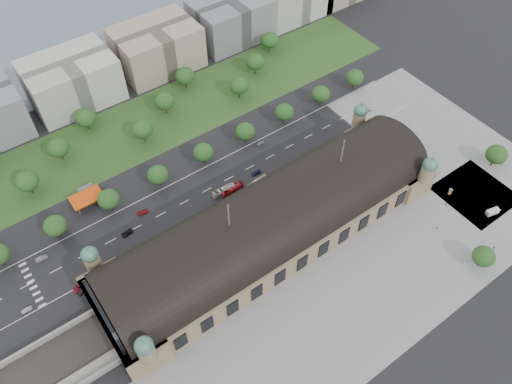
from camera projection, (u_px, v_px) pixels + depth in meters
ground at (271, 238)px, 210.94m from camera, size 900.00×900.00×0.00m
station at (272, 223)px, 203.01m from camera, size 150.00×48.40×44.30m
plaza_south at (360, 302)px, 191.93m from camera, size 190.00×48.00×0.12m
plaza_east at (435, 138)px, 249.29m from camera, size 56.00×100.00×0.12m
road_slab at (184, 202)px, 223.12m from camera, size 260.00×26.00×0.10m
grass_belt at (138, 129)px, 253.39m from camera, size 300.00×45.00×0.10m
petrol_station at (87, 194)px, 222.31m from camera, size 14.00×13.00×5.05m
office_3 at (72, 81)px, 259.21m from camera, size 45.00×32.00×24.00m
office_4 at (157, 48)px, 277.83m from camera, size 45.00×32.00×24.00m
office_5 at (231, 19)px, 296.45m from camera, size 45.00×32.00×24.00m
tree_row_2 at (55, 226)px, 205.78m from camera, size 9.60×9.60×11.52m
tree_row_3 at (109, 199)px, 214.72m from camera, size 9.60×9.60×11.52m
tree_row_4 at (158, 175)px, 223.65m from camera, size 9.60×9.60×11.52m
tree_row_5 at (203, 152)px, 232.59m from camera, size 9.60×9.60×11.52m
tree_row_6 at (245, 131)px, 241.52m from camera, size 9.60×9.60×11.52m
tree_row_7 at (284, 112)px, 250.46m from camera, size 9.60×9.60×11.52m
tree_row_8 at (321, 94)px, 259.40m from camera, size 9.60×9.60×11.52m
tree_row_9 at (355, 77)px, 268.33m from camera, size 9.60×9.60×11.52m
tree_belt_3 at (27, 181)px, 220.42m from camera, size 10.40×10.40×12.48m
tree_belt_4 at (58, 148)px, 233.70m from camera, size 10.40×10.40×12.48m
tree_belt_5 at (85, 118)px, 246.97m from camera, size 10.40×10.40×12.48m
tree_belt_6 at (142, 129)px, 241.65m from camera, size 10.40×10.40×12.48m
tree_belt_7 at (165, 101)px, 254.92m from camera, size 10.40×10.40×12.48m
tree_belt_8 at (185, 76)px, 268.19m from camera, size 10.40×10.40×12.48m
tree_belt_9 at (239, 86)px, 262.87m from camera, size 10.40×10.40×12.48m
tree_belt_10 at (255, 62)px, 276.14m from camera, size 10.40×10.40×12.48m
tree_belt_11 at (269, 40)px, 289.42m from camera, size 10.40×10.40×12.48m
tree_plaza_ne at (496, 154)px, 231.71m from camera, size 10.00×10.00×11.69m
tree_plaza_s at (484, 256)px, 197.04m from camera, size 9.00×9.00×10.64m
traffic_car_0 at (27, 310)px, 189.07m from camera, size 4.26×1.84×1.43m
traffic_car_1 at (42, 258)px, 203.53m from camera, size 4.84×1.70×1.59m
traffic_car_2 at (127, 233)px, 211.60m from camera, size 5.38×2.92×1.43m
traffic_car_3 at (143, 212)px, 218.64m from camera, size 5.04×2.38×1.42m
traffic_car_4 at (256, 173)px, 233.26m from camera, size 4.99×2.51×1.63m
traffic_car_5 at (261, 143)px, 245.86m from camera, size 4.40×1.69×1.43m
traffic_car_6 at (367, 110)px, 261.21m from camera, size 5.66×2.75×1.55m
parked_car_0 at (82, 290)px, 194.24m from camera, size 4.60×3.32×1.44m
parked_car_1 at (79, 287)px, 195.18m from camera, size 5.91×4.84×1.50m
parked_car_2 at (108, 271)px, 199.78m from camera, size 5.05×3.66×1.36m
parked_car_3 at (164, 243)px, 208.41m from camera, size 4.25×3.28×1.35m
parked_car_4 at (147, 252)px, 205.43m from camera, size 4.93×3.81×1.56m
parked_car_5 at (180, 240)px, 209.18m from camera, size 5.81×5.42×1.52m
parked_car_6 at (183, 229)px, 212.81m from camera, size 5.19×3.96×1.40m
bus_west at (232, 189)px, 225.92m from camera, size 11.34×3.03×3.14m
bus_mid at (225, 190)px, 225.41m from camera, size 12.35×3.47×3.40m
bus_east at (259, 182)px, 228.55m from camera, size 11.99×3.71×3.29m
van_south at (492, 212)px, 218.08m from camera, size 6.16×3.63×2.50m
advertising_column at (450, 192)px, 224.90m from camera, size 1.66×1.66×3.15m
pedestrian_1 at (437, 228)px, 213.01m from camera, size 0.72×0.80×1.84m
pedestrian_2 at (446, 204)px, 221.21m from camera, size 0.76×1.03×1.90m
pedestrian_3 at (487, 225)px, 214.20m from camera, size 1.12×0.91×1.72m
pedestrian_4 at (494, 248)px, 206.62m from camera, size 1.19×0.98×1.70m
pedestrian_5 at (502, 165)px, 236.56m from camera, size 0.84×0.96×1.71m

